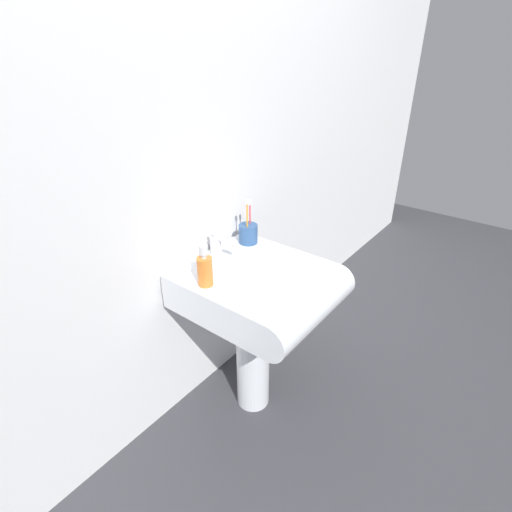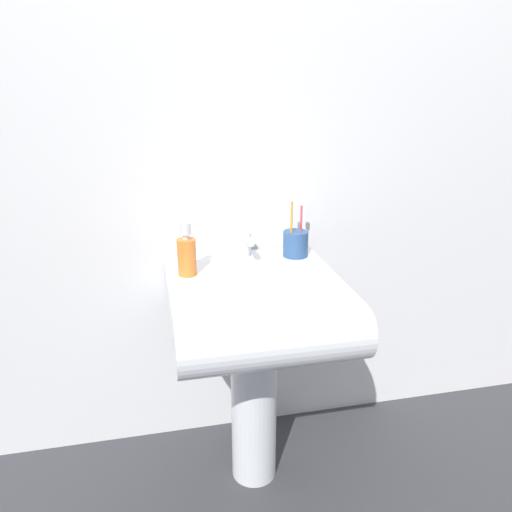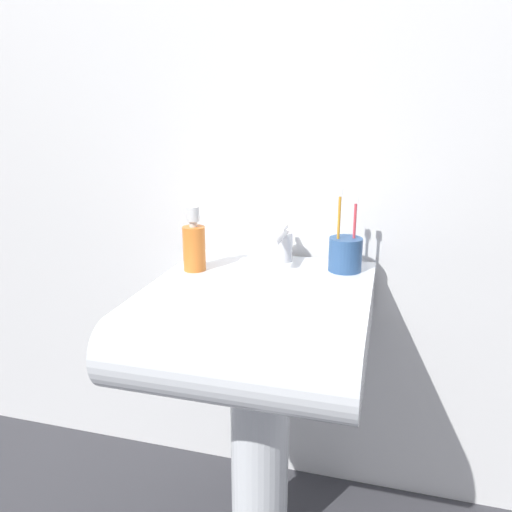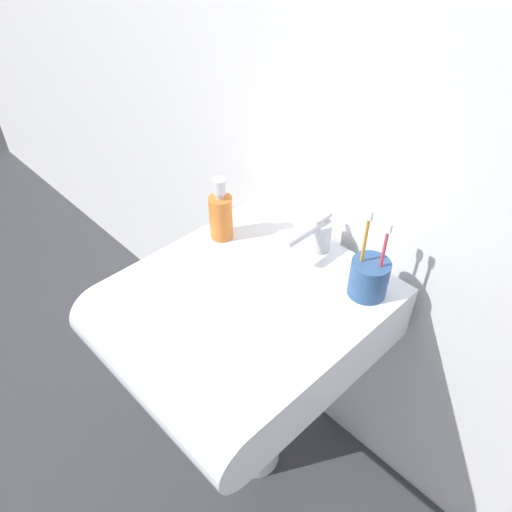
# 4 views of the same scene
# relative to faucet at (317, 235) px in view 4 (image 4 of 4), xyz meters

# --- Properties ---
(ground_plane) EXTENTS (6.00, 6.00, 0.00)m
(ground_plane) POSITION_rel_faucet_xyz_m (-0.01, -0.19, -0.78)
(ground_plane) COLOR #38383D
(ground_plane) RESTS_ON ground
(wall_back) EXTENTS (5.00, 0.05, 2.40)m
(wall_back) POSITION_rel_faucet_xyz_m (-0.01, 0.11, 0.42)
(wall_back) COLOR white
(wall_back) RESTS_ON ground
(sink_pedestal) EXTENTS (0.15, 0.15, 0.59)m
(sink_pedestal) POSITION_rel_faucet_xyz_m (-0.01, -0.19, -0.49)
(sink_pedestal) COLOR white
(sink_pedestal) RESTS_ON ground
(sink_basin) EXTENTS (0.51, 0.59, 0.15)m
(sink_basin) POSITION_rel_faucet_xyz_m (-0.01, -0.25, -0.12)
(sink_basin) COLOR white
(sink_basin) RESTS_ON sink_pedestal
(faucet) EXTENTS (0.05, 0.15, 0.10)m
(faucet) POSITION_rel_faucet_xyz_m (0.00, 0.00, 0.00)
(faucet) COLOR silver
(faucet) RESTS_ON sink_basin
(toothbrush_cup) EXTENTS (0.08, 0.08, 0.21)m
(toothbrush_cup) POSITION_rel_faucet_xyz_m (0.17, -0.03, -0.00)
(toothbrush_cup) COLOR #2D5184
(toothbrush_cup) RESTS_ON sink_basin
(soap_bottle) EXTENTS (0.06, 0.06, 0.16)m
(soap_bottle) POSITION_rel_faucet_xyz_m (-0.20, -0.12, 0.02)
(soap_bottle) COLOR orange
(soap_bottle) RESTS_ON sink_basin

